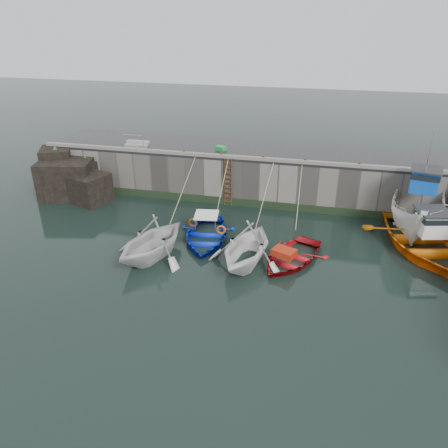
% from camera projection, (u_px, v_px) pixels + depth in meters
% --- Properties ---
extents(ground, '(120.00, 120.00, 0.00)m').
position_uv_depth(ground, '(222.00, 294.00, 19.85)').
color(ground, black).
rests_on(ground, ground).
extents(quay_back, '(30.00, 5.00, 3.00)m').
position_uv_depth(quay_back, '(265.00, 173.00, 30.12)').
color(quay_back, slate).
rests_on(quay_back, ground).
extents(road_back, '(30.00, 5.00, 0.16)m').
position_uv_depth(road_back, '(265.00, 151.00, 29.42)').
color(road_back, black).
rests_on(road_back, quay_back).
extents(kerb_back, '(30.00, 0.30, 0.20)m').
position_uv_depth(kerb_back, '(260.00, 159.00, 27.29)').
color(kerb_back, slate).
rests_on(kerb_back, road_back).
extents(algae_back, '(30.00, 0.08, 0.50)m').
position_uv_depth(algae_back, '(258.00, 204.00, 28.45)').
color(algae_back, black).
rests_on(algae_back, ground).
extents(rock_outcrop, '(5.85, 4.24, 3.41)m').
position_uv_depth(rock_outcrop, '(71.00, 178.00, 29.93)').
color(rock_outcrop, black).
rests_on(rock_outcrop, ground).
extents(ladder, '(0.51, 0.08, 3.20)m').
position_uv_depth(ladder, '(228.00, 182.00, 28.23)').
color(ladder, '#3F1E0F').
rests_on(ladder, ground).
extents(boat_near_white, '(5.49, 5.90, 2.54)m').
position_uv_depth(boat_near_white, '(153.00, 256.00, 22.90)').
color(boat_near_white, silver).
rests_on(boat_near_white, ground).
extents(boat_near_white_rope, '(0.04, 5.67, 3.10)m').
position_uv_depth(boat_near_white_rope, '(183.00, 217.00, 27.28)').
color(boat_near_white_rope, tan).
rests_on(boat_near_white_rope, ground).
extents(boat_near_blue, '(4.21, 5.38, 1.01)m').
position_uv_depth(boat_near_blue, '(206.00, 239.00, 24.57)').
color(boat_near_blue, '#0C28B4').
rests_on(boat_near_blue, ground).
extents(boat_near_blue_rope, '(0.04, 3.68, 3.10)m').
position_uv_depth(boat_near_blue_rope, '(222.00, 212.00, 27.90)').
color(boat_near_blue_rope, tan).
rests_on(boat_near_blue_rope, ground).
extents(boat_near_blacktrim, '(4.87, 5.41, 2.52)m').
position_uv_depth(boat_near_blacktrim, '(246.00, 262.00, 22.33)').
color(boat_near_blacktrim, silver).
rests_on(boat_near_blacktrim, ground).
extents(boat_near_blacktrim_rope, '(0.04, 5.23, 3.10)m').
position_uv_depth(boat_near_blacktrim_rope, '(261.00, 223.00, 26.50)').
color(boat_near_blacktrim_rope, tan).
rests_on(boat_near_blacktrim_rope, ground).
extents(boat_near_navy, '(4.79, 5.48, 0.95)m').
position_uv_depth(boat_near_navy, '(291.00, 260.00, 22.54)').
color(boat_near_navy, red).
rests_on(boat_near_navy, ground).
extents(boat_near_navy_rope, '(0.04, 4.58, 3.10)m').
position_uv_depth(boat_near_navy_rope, '(298.00, 224.00, 26.38)').
color(boat_near_navy_rope, tan).
rests_on(boat_near_navy_rope, ground).
extents(boat_far_white, '(4.32, 8.12, 5.98)m').
position_uv_depth(boat_far_white, '(418.00, 209.00, 25.27)').
color(boat_far_white, white).
rests_on(boat_far_white, ground).
extents(boat_far_orange, '(6.76, 8.30, 4.51)m').
position_uv_depth(boat_far_orange, '(422.00, 239.00, 23.56)').
color(boat_far_orange, orange).
rests_on(boat_far_orange, ground).
extents(fish_crate, '(0.78, 0.67, 0.28)m').
position_uv_depth(fish_crate, '(221.00, 148.00, 29.24)').
color(fish_crate, green).
rests_on(fish_crate, road_back).
extents(railing, '(1.60, 1.05, 1.00)m').
position_uv_depth(railing, '(137.00, 144.00, 30.01)').
color(railing, '#A5A8AD').
rests_on(railing, road_back).
extents(bollard_a, '(0.18, 0.18, 0.28)m').
position_uv_depth(bollard_a, '(184.00, 152.00, 28.39)').
color(bollard_a, '#3F1E0F').
rests_on(bollard_a, road_back).
extents(bollard_b, '(0.18, 0.18, 0.28)m').
position_uv_depth(bollard_b, '(222.00, 155.00, 27.87)').
color(bollard_b, '#3F1E0F').
rests_on(bollard_b, road_back).
extents(bollard_c, '(0.18, 0.18, 0.28)m').
position_uv_depth(bollard_c, '(264.00, 158.00, 27.32)').
color(bollard_c, '#3F1E0F').
rests_on(bollard_c, road_back).
extents(bollard_d, '(0.18, 0.18, 0.28)m').
position_uv_depth(bollard_d, '(305.00, 161.00, 26.78)').
color(bollard_d, '#3F1E0F').
rests_on(bollard_d, road_back).
extents(bollard_e, '(0.18, 0.18, 0.28)m').
position_uv_depth(bollard_e, '(359.00, 165.00, 26.12)').
color(bollard_e, '#3F1E0F').
rests_on(bollard_e, road_back).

